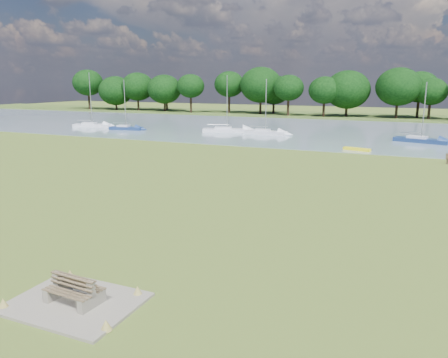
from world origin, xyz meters
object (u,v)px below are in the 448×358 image
at_px(sailboat_4, 126,127).
at_px(sailboat_1, 226,129).
at_px(bench_pair, 74,290).
at_px(kayak, 357,149).
at_px(sailboat_5, 421,139).
at_px(sailboat_0, 265,131).
at_px(sailboat_3, 92,124).

bearing_deg(sailboat_4, sailboat_1, 3.42).
bearing_deg(bench_pair, kayak, 87.12).
height_order(kayak, sailboat_5, sailboat_5).
distance_m(kayak, sailboat_1, 22.37).
height_order(sailboat_0, sailboat_4, sailboat_0).
bearing_deg(sailboat_0, sailboat_5, -1.19).
bearing_deg(sailboat_3, sailboat_5, -16.11).
bearing_deg(sailboat_1, bench_pair, -93.03).
distance_m(sailboat_0, sailboat_5, 19.89).
relative_size(bench_pair, sailboat_3, 0.22).
height_order(bench_pair, sailboat_0, sailboat_0).
bearing_deg(sailboat_4, kayak, -20.62).
height_order(sailboat_1, sailboat_4, sailboat_1).
height_order(sailboat_4, sailboat_5, sailboat_4).
bearing_deg(sailboat_1, sailboat_0, -27.08).
distance_m(sailboat_0, sailboat_4, 21.64).
distance_m(sailboat_3, sailboat_4, 7.56).
relative_size(bench_pair, sailboat_5, 0.27).
distance_m(sailboat_4, sailboat_5, 41.43).
relative_size(sailboat_3, sailboat_5, 1.20).
xyz_separation_m(sailboat_1, sailboat_3, (-22.78, -2.33, 0.03)).
xyz_separation_m(sailboat_1, sailboat_5, (26.03, -0.85, 0.01)).
height_order(bench_pair, sailboat_3, sailboat_3).
distance_m(kayak, sailboat_0, 16.77).
relative_size(sailboat_3, sailboat_4, 1.15).
relative_size(sailboat_0, sailboat_1, 0.93).
xyz_separation_m(sailboat_1, sailboat_4, (-15.31, -3.48, 0.01)).
xyz_separation_m(sailboat_0, sailboat_3, (-28.93, -1.64, 0.01)).
relative_size(sailboat_0, sailboat_4, 1.01).
relative_size(bench_pair, kayak, 0.66).
relative_size(sailboat_1, sailboat_5, 1.13).
relative_size(bench_pair, sailboat_0, 0.25).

